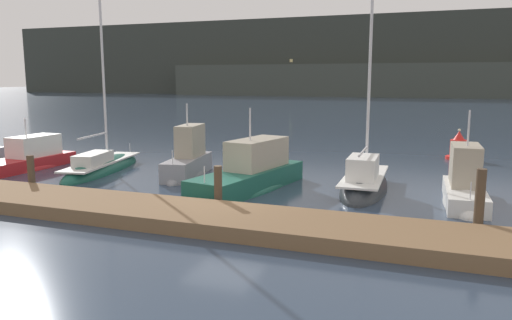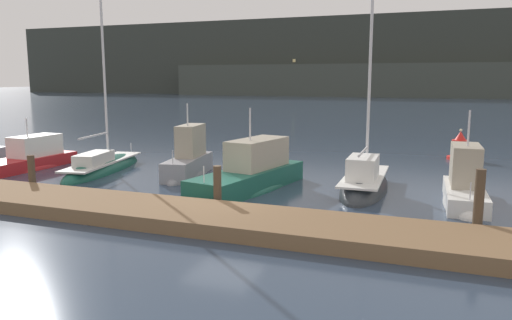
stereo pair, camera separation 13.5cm
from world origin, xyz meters
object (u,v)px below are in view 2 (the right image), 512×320
(motorboat_berth_2, at_px, (29,163))
(motorboat_berth_5, at_px, (250,180))
(sailboat_berth_6, at_px, (364,187))
(motorboat_berth_7, at_px, (464,194))
(sailboat_berth_3, at_px, (103,169))
(motorboat_berth_4, at_px, (189,166))
(channel_buoy, at_px, (460,148))

(motorboat_berth_2, xyz_separation_m, motorboat_berth_5, (12.29, -0.50, 0.12))
(sailboat_berth_6, bearing_deg, motorboat_berth_7, -13.16)
(sailboat_berth_3, distance_m, motorboat_berth_7, 16.53)
(motorboat_berth_2, xyz_separation_m, sailboat_berth_6, (16.75, 0.92, -0.14))
(sailboat_berth_3, bearing_deg, motorboat_berth_5, -8.12)
(sailboat_berth_6, relative_size, motorboat_berth_7, 1.73)
(motorboat_berth_2, bearing_deg, motorboat_berth_7, 0.11)
(sailboat_berth_3, bearing_deg, sailboat_berth_6, 1.03)
(motorboat_berth_2, distance_m, sailboat_berth_6, 16.78)
(sailboat_berth_3, height_order, motorboat_berth_4, sailboat_berth_3)
(channel_buoy, bearing_deg, motorboat_berth_4, -141.28)
(sailboat_berth_3, relative_size, sailboat_berth_6, 1.36)
(motorboat_berth_5, relative_size, motorboat_berth_7, 1.50)
(motorboat_berth_7, bearing_deg, motorboat_berth_4, 174.68)
(motorboat_berth_2, relative_size, motorboat_berth_4, 1.24)
(motorboat_berth_7, height_order, channel_buoy, motorboat_berth_7)
(sailboat_berth_6, xyz_separation_m, channel_buoy, (3.80, 9.88, 0.48))
(motorboat_berth_4, xyz_separation_m, motorboat_berth_7, (11.97, -1.11, -0.12))
(motorboat_berth_5, xyz_separation_m, motorboat_berth_7, (8.22, 0.54, -0.06))
(sailboat_berth_6, xyz_separation_m, motorboat_berth_7, (3.75, -0.88, 0.20))
(motorboat_berth_7, bearing_deg, motorboat_berth_2, -179.89)
(motorboat_berth_2, bearing_deg, sailboat_berth_3, 9.78)
(motorboat_berth_2, distance_m, motorboat_berth_4, 8.61)
(motorboat_berth_2, height_order, channel_buoy, motorboat_berth_2)
(motorboat_berth_7, bearing_deg, channel_buoy, 89.73)
(motorboat_berth_5, xyz_separation_m, sailboat_berth_6, (4.46, 1.41, -0.26))
(motorboat_berth_2, bearing_deg, channel_buoy, 27.71)
(motorboat_berth_5, bearing_deg, motorboat_berth_2, 177.68)
(sailboat_berth_3, xyz_separation_m, channel_buoy, (16.57, 10.11, 0.51))
(motorboat_berth_4, xyz_separation_m, sailboat_berth_6, (8.22, -0.24, -0.32))
(sailboat_berth_3, xyz_separation_m, motorboat_berth_4, (4.55, 0.47, 0.34))
(sailboat_berth_3, relative_size, motorboat_berth_7, 2.34)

